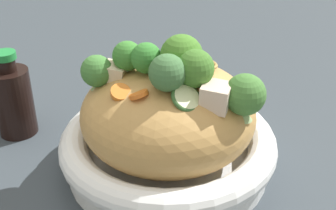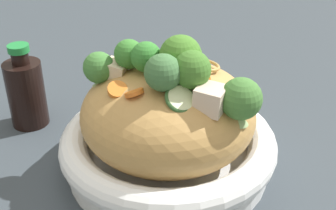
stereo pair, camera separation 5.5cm
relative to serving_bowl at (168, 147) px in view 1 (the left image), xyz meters
The scene contains 8 objects.
ground_plane 0.03m from the serving_bowl, ahead, with size 3.00×3.00×0.00m, color #333B42.
serving_bowl is the anchor object (origin of this frame).
noodle_heap 0.05m from the serving_bowl, 149.00° to the right, with size 0.22×0.22×0.13m.
broccoli_florets 0.12m from the serving_bowl, 103.69° to the left, with size 0.22×0.14×0.09m.
carrot_coins 0.11m from the serving_bowl, 92.49° to the left, with size 0.12×0.07×0.03m.
zucchini_slices 0.11m from the serving_bowl, 105.41° to the left, with size 0.05×0.08×0.04m.
chicken_chunks 0.11m from the serving_bowl, 109.29° to the left, with size 0.15×0.11×0.04m.
soy_sauce_bottle 0.24m from the serving_bowl, 30.20° to the right, with size 0.06×0.06×0.13m.
Camera 1 is at (0.08, 0.47, 0.37)m, focal length 47.72 mm.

